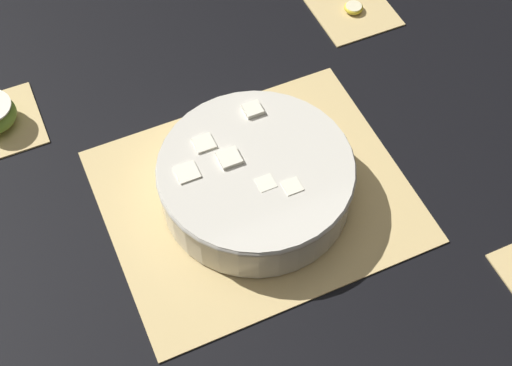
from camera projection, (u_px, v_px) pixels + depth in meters
ground_plane at (256, 196)px, 1.08m from camera, size 6.00×6.00×0.00m
bamboo_mat_center at (256, 195)px, 1.07m from camera, size 0.45×0.37×0.01m
coaster_mat_far_right at (353, 11)px, 1.30m from camera, size 0.14×0.14×0.01m
fruit_salad_bowl at (256, 178)px, 1.03m from camera, size 0.29×0.29×0.08m
banana_coin_single at (354, 8)px, 1.29m from camera, size 0.03×0.03×0.01m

